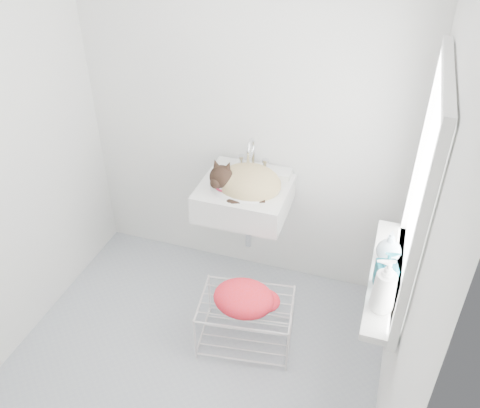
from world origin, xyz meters
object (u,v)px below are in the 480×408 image
(wire_rack, at_px, (246,323))
(bottle_a, at_px, (380,308))
(cat, at_px, (246,182))
(sink, at_px, (244,186))
(bottle_b, at_px, (383,287))
(bottle_c, at_px, (387,259))

(wire_rack, distance_m, bottle_a, 1.07)
(cat, xyz_separation_m, wire_rack, (0.15, -0.46, -0.74))
(sink, height_order, cat, cat)
(bottle_a, bearing_deg, wire_rack, 156.59)
(sink, height_order, bottle_b, sink)
(bottle_b, height_order, bottle_c, bottle_b)
(sink, height_order, bottle_c, sink)
(bottle_a, bearing_deg, sink, 138.86)
(sink, relative_size, bottle_c, 3.48)
(bottle_c, bearing_deg, wire_rack, -176.90)
(bottle_c, bearing_deg, sink, 154.60)
(sink, distance_m, bottle_a, 1.21)
(wire_rack, bearing_deg, cat, 108.49)
(sink, xyz_separation_m, wire_rack, (0.17, -0.47, -0.70))
(cat, distance_m, bottle_c, 0.99)
(bottle_a, xyz_separation_m, bottle_b, (0.00, 0.15, 0.00))
(sink, distance_m, cat, 0.05)
(wire_rack, height_order, bottle_b, bottle_b)
(bottle_a, height_order, bottle_b, bottle_a)
(bottle_c, bearing_deg, bottle_a, -90.00)
(bottle_a, relative_size, bottle_b, 1.16)
(wire_rack, xyz_separation_m, bottle_a, (0.75, -0.32, 0.70))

